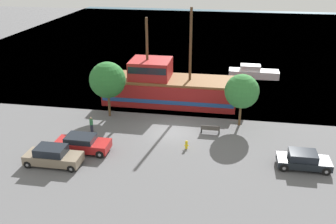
{
  "coord_description": "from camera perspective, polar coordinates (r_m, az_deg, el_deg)",
  "views": [
    {
      "loc": [
        5.03,
        -31.61,
        15.79
      ],
      "look_at": [
        -0.74,
        2.0,
        1.2
      ],
      "focal_mm": 40.0,
      "sensor_mm": 36.0,
      "label": 1
    }
  ],
  "objects": [
    {
      "name": "pedestrian_walking_near",
      "position": [
        36.22,
        -11.59,
        -1.85
      ],
      "size": [
        0.32,
        0.32,
        1.52
      ],
      "color": "#232838",
      "rests_on": "ground_plane"
    },
    {
      "name": "tree_row_mideast",
      "position": [
        36.48,
        11.18,
        3.11
      ],
      "size": [
        3.31,
        3.31,
        5.22
      ],
      "color": "brown",
      "rests_on": "ground_plane"
    },
    {
      "name": "bench_promenade_east",
      "position": [
        35.5,
        6.46,
        -2.61
      ],
      "size": [
        1.79,
        0.45,
        0.85
      ],
      "color": "#4C4742",
      "rests_on": "ground_plane"
    },
    {
      "name": "ground_plane",
      "position": [
        35.69,
        0.62,
        -3.1
      ],
      "size": [
        160.0,
        160.0,
        0.0
      ],
      "primitive_type": "plane",
      "color": "#5B5B5E"
    },
    {
      "name": "parked_car_curb_mid",
      "position": [
        31.49,
        -17.14,
        -6.44
      ],
      "size": [
        4.53,
        1.9,
        1.6
      ],
      "color": "#7F705B",
      "rests_on": "ground_plane"
    },
    {
      "name": "parked_car_curb_rear",
      "position": [
        31.61,
        19.92,
        -6.89
      ],
      "size": [
        4.09,
        1.93,
        1.4
      ],
      "color": "black",
      "rests_on": "ground_plane"
    },
    {
      "name": "parked_car_curb_front",
      "position": [
        32.88,
        -12.94,
        -4.7
      ],
      "size": [
        4.65,
        2.0,
        1.47
      ],
      "color": "#B21E1E",
      "rests_on": "ground_plane"
    },
    {
      "name": "tree_row_east",
      "position": [
        38.34,
        -9.2,
        4.83
      ],
      "size": [
        3.68,
        3.68,
        5.78
      ],
      "color": "brown",
      "rests_on": "ground_plane"
    },
    {
      "name": "pirate_ship",
      "position": [
        42.27,
        0.09,
        3.82
      ],
      "size": [
        16.0,
        5.02,
        10.63
      ],
      "color": "#A31E1E",
      "rests_on": "water_surface"
    },
    {
      "name": "moored_boat_dockside",
      "position": [
        52.6,
        12.83,
        5.88
      ],
      "size": [
        6.67,
        2.02,
        1.73
      ],
      "color": "silver",
      "rests_on": "water_surface"
    },
    {
      "name": "fire_hydrant",
      "position": [
        32.67,
        2.83,
        -4.95
      ],
      "size": [
        0.42,
        0.25,
        0.76
      ],
      "color": "yellow",
      "rests_on": "ground_plane"
    },
    {
      "name": "water_surface",
      "position": [
        77.4,
        5.92,
        11.28
      ],
      "size": [
        80.0,
        80.0,
        0.0
      ],
      "primitive_type": "plane",
      "color": "#33566B",
      "rests_on": "ground"
    }
  ]
}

